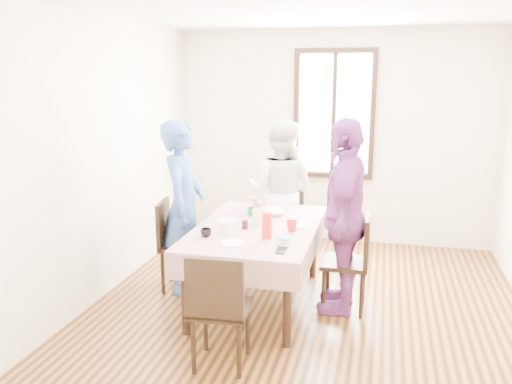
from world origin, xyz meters
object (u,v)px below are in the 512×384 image
at_px(chair_near, 221,308).
at_px(person_far, 281,193).
at_px(person_right, 344,216).
at_px(chair_far, 281,224).
at_px(person_left, 183,206).
at_px(dining_table, 257,265).
at_px(chair_right, 345,262).
at_px(chair_left, 182,245).

height_order(chair_near, person_far, person_far).
distance_m(chair_near, person_far, 2.28).
xyz_separation_m(person_far, person_right, (0.80, -1.06, 0.06)).
relative_size(chair_far, person_left, 0.53).
height_order(dining_table, chair_far, chair_far).
xyz_separation_m(dining_table, chair_near, (-0.00, -1.13, 0.08)).
relative_size(dining_table, chair_far, 1.81).
distance_m(dining_table, chair_right, 0.83).
bearing_deg(person_right, chair_near, -33.14).
distance_m(chair_left, person_right, 1.68).
relative_size(chair_near, person_right, 0.51).
bearing_deg(chair_left, person_far, 130.25).
bearing_deg(person_left, chair_near, -154.97).
relative_size(person_left, person_right, 0.96).
relative_size(chair_left, chair_right, 1.00).
bearing_deg(chair_far, chair_right, 137.05).
xyz_separation_m(chair_far, person_left, (-0.80, -0.98, 0.41)).
xyz_separation_m(dining_table, person_right, (0.80, 0.05, 0.52)).
bearing_deg(person_far, dining_table, 95.26).
bearing_deg(chair_far, chair_near, 99.90).
bearing_deg(chair_left, person_right, 77.15).
distance_m(chair_left, chair_far, 1.28).
distance_m(dining_table, person_left, 0.95).
relative_size(chair_left, person_far, 0.55).
height_order(dining_table, chair_left, chair_left).
relative_size(chair_left, person_left, 0.53).
xyz_separation_m(chair_right, chair_far, (-0.82, 1.08, 0.00)).
bearing_deg(chair_right, person_right, 90.38).
xyz_separation_m(chair_far, chair_near, (0.00, -2.27, 0.00)).
distance_m(chair_left, person_far, 1.32).
bearing_deg(chair_near, person_right, 52.11).
xyz_separation_m(dining_table, person_far, (-0.00, 1.11, 0.46)).
height_order(dining_table, person_right, person_right).
relative_size(chair_left, person_right, 0.51).
bearing_deg(chair_right, chair_far, 37.53).
bearing_deg(chair_near, chair_left, 118.53).
height_order(chair_right, person_right, person_right).
height_order(dining_table, person_left, person_left).
height_order(chair_far, person_left, person_left).
distance_m(chair_right, chair_near, 1.44).
xyz_separation_m(chair_left, chair_right, (1.64, -0.10, 0.00)).
distance_m(person_left, person_right, 1.60).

